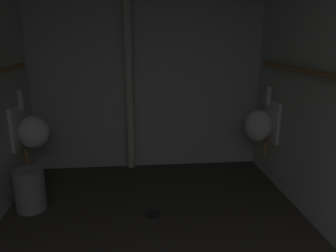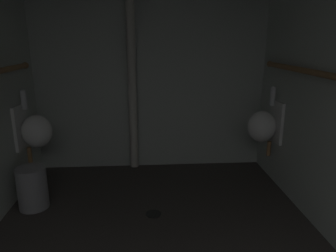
# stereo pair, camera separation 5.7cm
# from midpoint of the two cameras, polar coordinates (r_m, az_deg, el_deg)

# --- Properties ---
(wall_back) EXTENTS (2.78, 0.06, 2.38)m
(wall_back) POSITION_cam_midpoint_polar(r_m,az_deg,el_deg) (3.69, -2.72, 10.48)
(wall_back) COLOR #B7C0B6
(wall_back) RESTS_ON ground
(urinal_left_mid) EXTENTS (0.32, 0.30, 0.76)m
(urinal_left_mid) POSITION_cam_midpoint_polar(r_m,az_deg,el_deg) (3.41, -22.64, -0.71)
(urinal_left_mid) COLOR white
(urinal_right_mid) EXTENTS (0.32, 0.30, 0.76)m
(urinal_right_mid) POSITION_cam_midpoint_polar(r_m,az_deg,el_deg) (3.49, 17.46, 0.12)
(urinal_right_mid) COLOR white
(standpipe_back_wall) EXTENTS (0.10, 0.10, 2.33)m
(standpipe_back_wall) POSITION_cam_midpoint_polar(r_m,az_deg,el_deg) (3.58, -6.15, 10.26)
(standpipe_back_wall) COLOR beige
(standpipe_back_wall) RESTS_ON ground
(floor_drain) EXTENTS (0.14, 0.14, 0.01)m
(floor_drain) POSITION_cam_midpoint_polar(r_m,az_deg,el_deg) (2.92, -2.08, -15.62)
(floor_drain) COLOR black
(floor_drain) RESTS_ON ground
(waste_bin) EXTENTS (0.27, 0.27, 0.39)m
(waste_bin) POSITION_cam_midpoint_polar(r_m,az_deg,el_deg) (3.18, -22.94, -10.31)
(waste_bin) COLOR gray
(waste_bin) RESTS_ON ground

